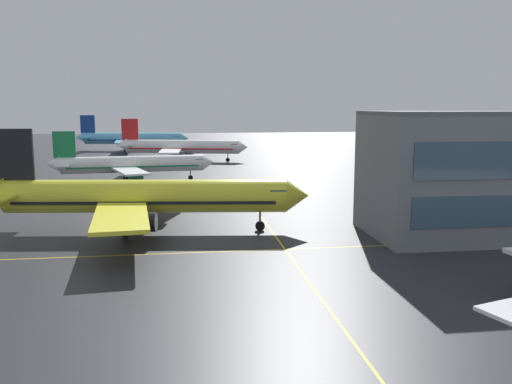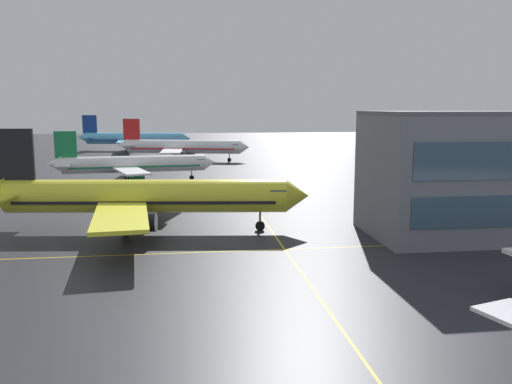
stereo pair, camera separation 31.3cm
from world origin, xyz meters
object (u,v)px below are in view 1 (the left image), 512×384
airliner_third_row (132,164)px  airliner_far_left_stand (180,147)px  airliner_second_row (142,197)px  airliner_far_right_stand (131,139)px

airliner_third_row → airliner_far_left_stand: airliner_far_left_stand is taller
airliner_second_row → airliner_far_left_stand: 86.08m
airliner_second_row → airliner_third_row: bearing=96.6°
airliner_second_row → airliner_third_row: 45.30m
airliner_far_left_stand → airliner_third_row: bearing=-103.4°
airliner_second_row → airliner_far_left_stand: size_ratio=1.08×
airliner_second_row → airliner_far_left_stand: bearing=87.0°
airliner_second_row → airliner_far_right_stand: (-12.22, 125.16, -0.10)m
airliner_third_row → airliner_far_right_stand: size_ratio=0.85×
airliner_second_row → airliner_far_right_stand: 125.75m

